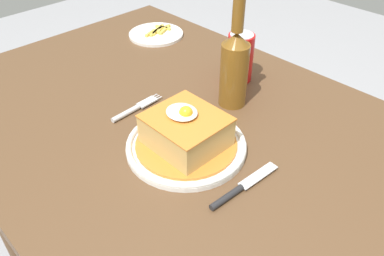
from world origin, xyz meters
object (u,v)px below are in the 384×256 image
(main_plate, at_px, (185,144))
(side_plate_fries, at_px, (156,34))
(beer_bottle_amber, at_px, (235,66))
(soda_can, at_px, (240,57))
(knife, at_px, (236,191))
(fork, at_px, (133,110))

(main_plate, height_order, side_plate_fries, main_plate)
(main_plate, relative_size, beer_bottle_amber, 0.92)
(main_plate, height_order, beer_bottle_amber, beer_bottle_amber)
(side_plate_fries, bearing_deg, beer_bottle_amber, -15.55)
(main_plate, bearing_deg, soda_can, 109.72)
(main_plate, xyz_separation_m, beer_bottle_amber, (-0.04, 0.19, 0.09))
(knife, xyz_separation_m, side_plate_fries, (-0.61, 0.33, -0.00))
(knife, distance_m, beer_bottle_amber, 0.30)
(main_plate, relative_size, side_plate_fries, 1.44)
(knife, bearing_deg, side_plate_fries, 151.79)
(fork, distance_m, soda_can, 0.30)
(soda_can, bearing_deg, side_plate_fries, 176.92)
(soda_can, bearing_deg, beer_bottle_amber, -57.39)
(fork, bearing_deg, knife, -3.72)
(fork, height_order, beer_bottle_amber, beer_bottle_amber)
(main_plate, height_order, fork, main_plate)
(beer_bottle_amber, distance_m, side_plate_fries, 0.44)
(knife, relative_size, beer_bottle_amber, 0.62)
(fork, xyz_separation_m, beer_bottle_amber, (0.13, 0.19, 0.09))
(main_plate, bearing_deg, side_plate_fries, 146.06)
(main_plate, distance_m, soda_can, 0.31)
(knife, xyz_separation_m, beer_bottle_amber, (-0.20, 0.21, 0.09))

